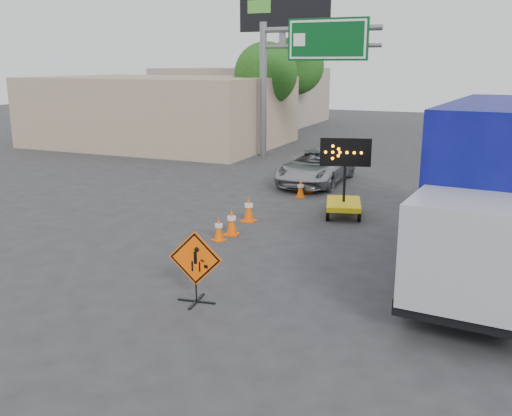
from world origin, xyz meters
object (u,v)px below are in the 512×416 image
Objects in this scene: construction_sign at (196,265)px; box_truck at (499,200)px; arrow_board at (344,198)px; pickup_truck at (316,167)px.

construction_sign is 6.96m from box_truck.
arrow_board reaches higher than construction_sign.
construction_sign is 7.97m from arrow_board.
box_truck is at bearing -55.23° from arrow_board.
box_truck is (6.94, -8.45, 1.11)m from pickup_truck.
box_truck is at bearing -49.70° from pickup_truck.
arrow_board is (1.00, 7.91, -0.24)m from construction_sign.
box_truck reaches higher than construction_sign.
construction_sign is 0.31× the size of pickup_truck.
pickup_truck is at bearing 134.29° from box_truck.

